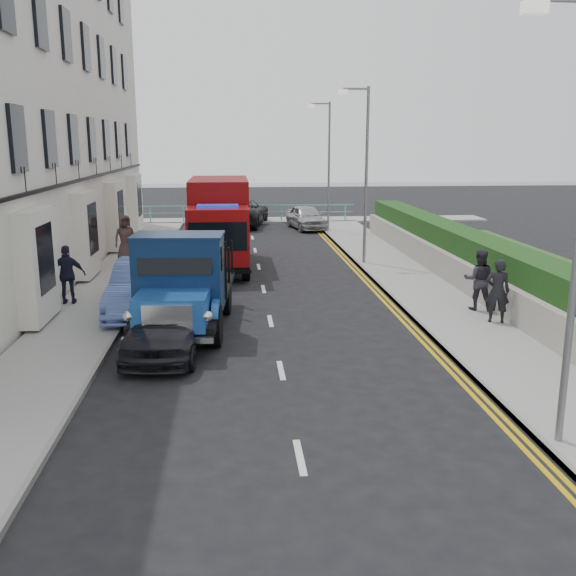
% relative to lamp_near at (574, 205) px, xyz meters
% --- Properties ---
extents(ground, '(120.00, 120.00, 0.00)m').
position_rel_lamp_near_xyz_m(ground, '(-4.18, 2.00, -4.00)').
color(ground, black).
rests_on(ground, ground).
extents(pavement_west, '(2.40, 38.00, 0.12)m').
position_rel_lamp_near_xyz_m(pavement_west, '(-9.38, 11.00, -3.94)').
color(pavement_west, gray).
rests_on(pavement_west, ground).
extents(pavement_east, '(2.60, 38.00, 0.12)m').
position_rel_lamp_near_xyz_m(pavement_east, '(1.12, 11.00, -3.94)').
color(pavement_east, gray).
rests_on(pavement_east, ground).
extents(promenade, '(30.00, 2.50, 0.12)m').
position_rel_lamp_near_xyz_m(promenade, '(-4.18, 31.00, -3.94)').
color(promenade, gray).
rests_on(promenade, ground).
extents(sea_plane, '(120.00, 120.00, 0.00)m').
position_rel_lamp_near_xyz_m(sea_plane, '(-4.18, 62.00, -4.00)').
color(sea_plane, '#4C5B68').
rests_on(sea_plane, ground).
extents(garden_east, '(1.45, 28.00, 1.75)m').
position_rel_lamp_near_xyz_m(garden_east, '(3.03, 11.00, -3.10)').
color(garden_east, '#B2AD9E').
rests_on(garden_east, ground).
extents(seafront_railing, '(13.00, 0.08, 1.11)m').
position_rel_lamp_near_xyz_m(seafront_railing, '(-4.18, 30.20, -3.42)').
color(seafront_railing, '#59B2A5').
rests_on(seafront_railing, ground).
extents(lamp_near, '(1.23, 0.18, 7.00)m').
position_rel_lamp_near_xyz_m(lamp_near, '(0.00, 0.00, 0.00)').
color(lamp_near, slate).
rests_on(lamp_near, ground).
extents(lamp_mid, '(1.23, 0.18, 7.00)m').
position_rel_lamp_near_xyz_m(lamp_mid, '(0.00, 16.00, 0.00)').
color(lamp_mid, slate).
rests_on(lamp_mid, ground).
extents(lamp_far, '(1.23, 0.18, 7.00)m').
position_rel_lamp_near_xyz_m(lamp_far, '(0.00, 26.00, 0.00)').
color(lamp_far, slate).
rests_on(lamp_far, ground).
extents(bedford_lorry, '(2.58, 5.72, 2.64)m').
position_rel_lamp_near_xyz_m(bedford_lorry, '(-6.53, 6.84, -2.78)').
color(bedford_lorry, black).
rests_on(bedford_lorry, ground).
extents(red_lorry, '(2.29, 6.64, 3.47)m').
position_rel_lamp_near_xyz_m(red_lorry, '(-5.71, 16.15, -2.15)').
color(red_lorry, black).
rests_on(red_lorry, ground).
extents(parked_car_front, '(2.03, 4.32, 1.43)m').
position_rel_lamp_near_xyz_m(parked_car_front, '(-6.78, 5.54, -3.28)').
color(parked_car_front, black).
rests_on(parked_car_front, ground).
extents(parked_car_mid, '(1.78, 4.77, 1.56)m').
position_rel_lamp_near_xyz_m(parked_car_mid, '(-7.78, 9.25, -3.22)').
color(parked_car_mid, '#6280D3').
rests_on(parked_car_mid, ground).
extents(parked_car_rear, '(1.89, 4.56, 1.32)m').
position_rel_lamp_near_xyz_m(parked_car_rear, '(-6.93, 14.00, -3.34)').
color(parked_car_rear, '#989A9D').
rests_on(parked_car_rear, ground).
extents(seafront_car_left, '(3.71, 6.15, 1.60)m').
position_rel_lamp_near_xyz_m(seafront_car_left, '(-4.68, 29.00, -3.20)').
color(seafront_car_left, black).
rests_on(seafront_car_left, ground).
extents(seafront_car_right, '(2.29, 4.23, 1.37)m').
position_rel_lamp_near_xyz_m(seafront_car_right, '(-0.98, 27.16, -3.31)').
color(seafront_car_right, '#ADABB0').
rests_on(seafront_car_right, ground).
extents(pedestrian_east_near, '(0.73, 0.59, 1.75)m').
position_rel_lamp_near_xyz_m(pedestrian_east_near, '(1.92, 6.96, -3.00)').
color(pedestrian_east_near, black).
rests_on(pedestrian_east_near, pavement_east).
extents(pedestrian_east_far, '(1.03, 0.90, 1.79)m').
position_rel_lamp_near_xyz_m(pedestrian_east_far, '(1.92, 8.31, -2.98)').
color(pedestrian_east_far, '#312D37').
rests_on(pedestrian_east_far, pavement_east).
extents(pedestrian_west_near, '(1.07, 0.51, 1.78)m').
position_rel_lamp_near_xyz_m(pedestrian_west_near, '(-10.18, 10.08, -2.99)').
color(pedestrian_west_near, black).
rests_on(pedestrian_west_near, pavement_west).
extents(pedestrian_west_far, '(1.10, 0.95, 1.89)m').
position_rel_lamp_near_xyz_m(pedestrian_west_far, '(-9.59, 17.21, -2.93)').
color(pedestrian_west_far, '#453432').
rests_on(pedestrian_west_far, pavement_west).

